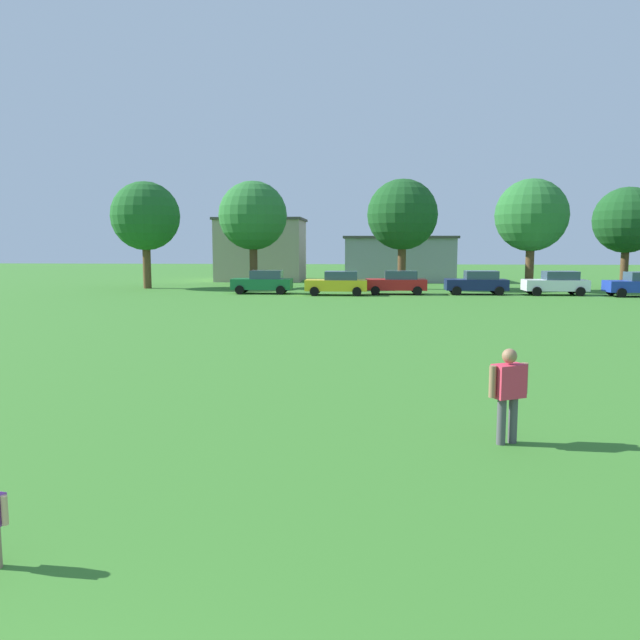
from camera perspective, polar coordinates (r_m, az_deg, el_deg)
The scene contains 15 objects.
ground_plane at distance 32.43m, azimuth -1.02°, elevation 0.58°, with size 160.00×160.00×0.00m, color #387528.
adult_bystander at distance 11.77m, azimuth 16.68°, elevation -5.88°, with size 0.75×0.54×1.73m.
parked_car_green_0 at distance 45.70m, azimuth -5.16°, elevation 3.47°, with size 4.30×2.02×1.68m.
parked_car_yellow_1 at distance 44.12m, azimuth 1.59°, elevation 3.37°, with size 4.30×2.02×1.68m.
parked_car_red_2 at distance 45.18m, azimuth 6.98°, elevation 3.41°, with size 4.30×2.02×1.68m.
parked_car_navy_3 at distance 46.09m, azimuth 14.04°, elevation 3.32°, with size 4.30×2.02×1.68m.
parked_car_white_4 at distance 47.17m, azimuth 20.60°, elevation 3.16°, with size 4.30×2.02×1.68m.
parked_car_blue_5 at distance 48.11m, azimuth 26.98°, elevation 2.92°, with size 4.30×2.02×1.68m.
tree_far_left at distance 52.82m, azimuth -15.53°, elevation 9.02°, with size 5.47×5.47×8.53m.
tree_left at distance 51.64m, azimuth -6.09°, elevation 9.35°, with size 5.52×5.52×8.60m.
tree_center_left at distance 50.53m, azimuth 7.48°, elevation 9.41°, with size 5.54×5.54×8.64m.
tree_center_right at distance 50.23m, azimuth 18.60°, elevation 8.95°, with size 5.40×5.40×8.41m.
tree_right at distance 55.17m, azimuth 26.03°, elevation 8.10°, with size 5.12×5.12×7.99m.
house_left at distance 62.62m, azimuth -5.30°, elevation 6.38°, with size 8.45×7.29×6.05m.
house_right at distance 61.87m, azimuth 7.12°, elevation 5.54°, with size 10.58×7.99×4.31m.
Camera 1 is at (2.89, -2.10, 3.57)m, focal length 35.36 mm.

